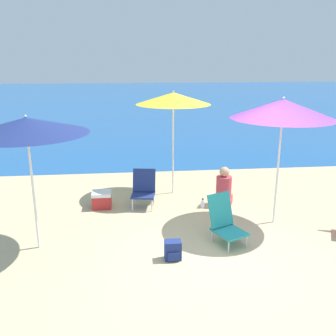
# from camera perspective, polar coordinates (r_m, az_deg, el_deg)

# --- Properties ---
(ground_plane) EXTENTS (60.00, 60.00, 0.00)m
(ground_plane) POSITION_cam_1_polar(r_m,az_deg,el_deg) (6.08, 7.62, -12.96)
(ground_plane) COLOR #C6B284
(sea_water) EXTENTS (60.00, 40.00, 0.01)m
(sea_water) POSITION_cam_1_polar(r_m,az_deg,el_deg) (29.93, -3.57, 10.55)
(sea_water) COLOR #1E5699
(sea_water) RESTS_ON ground
(beach_umbrella_navy) EXTENTS (1.85, 1.85, 2.17)m
(beach_umbrella_navy) POSITION_cam_1_polar(r_m,az_deg,el_deg) (5.96, -20.78, 6.02)
(beach_umbrella_navy) COLOR white
(beach_umbrella_navy) RESTS_ON ground
(beach_umbrella_yellow) EXTENTS (1.62, 1.62, 2.31)m
(beach_umbrella_yellow) POSITION_cam_1_polar(r_m,az_deg,el_deg) (8.15, 0.81, 10.54)
(beach_umbrella_yellow) COLOR white
(beach_umbrella_yellow) RESTS_ON ground
(beach_umbrella_purple) EXTENTS (1.81, 1.81, 2.34)m
(beach_umbrella_purple) POSITION_cam_1_polar(r_m,az_deg,el_deg) (6.84, 17.11, 8.59)
(beach_umbrella_purple) COLOR white
(beach_umbrella_purple) RESTS_ON ground
(beach_chair_teal) EXTENTS (0.65, 0.74, 0.80)m
(beach_chair_teal) POSITION_cam_1_polar(r_m,az_deg,el_deg) (6.35, 8.64, -7.94)
(beach_chair_teal) COLOR silver
(beach_chair_teal) RESTS_ON ground
(beach_chair_navy) EXTENTS (0.55, 0.59, 0.76)m
(beach_chair_navy) POSITION_cam_1_polar(r_m,az_deg,el_deg) (7.76, -3.73, -3.00)
(beach_chair_navy) COLOR silver
(beach_chair_navy) RESTS_ON ground
(person_seated_near) EXTENTS (0.48, 0.52, 0.82)m
(person_seated_near) POSITION_cam_1_polar(r_m,az_deg,el_deg) (7.94, 8.49, -3.22)
(person_seated_near) COLOR #BF3F4C
(person_seated_near) RESTS_ON ground
(backpack_navy) EXTENTS (0.25, 0.21, 0.30)m
(backpack_navy) POSITION_cam_1_polar(r_m,az_deg,el_deg) (5.84, 0.75, -12.44)
(backpack_navy) COLOR navy
(backpack_navy) RESTS_ON ground
(water_bottle) EXTENTS (0.09, 0.09, 0.20)m
(water_bottle) POSITION_cam_1_polar(r_m,az_deg,el_deg) (7.79, 5.30, -5.50)
(water_bottle) COLOR silver
(water_bottle) RESTS_ON ground
(cooler_box) EXTENTS (0.39, 0.37, 0.33)m
(cooler_box) POSITION_cam_1_polar(r_m,az_deg,el_deg) (7.87, -10.05, -4.74)
(cooler_box) COLOR #B72828
(cooler_box) RESTS_ON ground
(seagull) EXTENTS (0.27, 0.11, 0.23)m
(seagull) POSITION_cam_1_polar(r_m,az_deg,el_deg) (8.63, 8.47, -2.97)
(seagull) COLOR gold
(seagull) RESTS_ON ground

